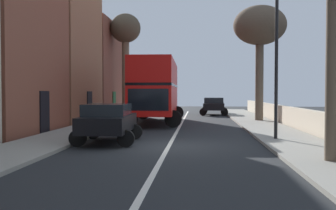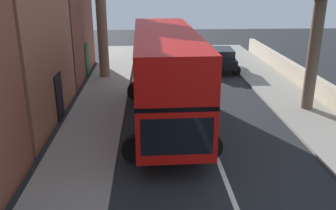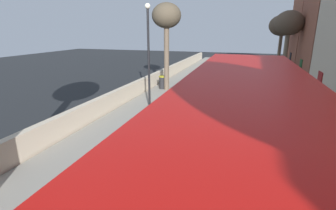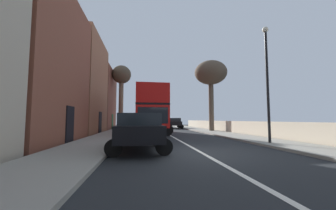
# 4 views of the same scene
# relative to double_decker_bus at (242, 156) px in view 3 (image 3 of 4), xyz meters

# --- Properties ---
(ground_plane) EXTENTS (84.00, 84.00, 0.00)m
(ground_plane) POSITION_rel_double_decker_bus_xyz_m (1.70, -11.08, -2.35)
(ground_plane) COLOR black
(road_centre_line) EXTENTS (0.16, 54.00, 0.01)m
(road_centre_line) POSITION_rel_double_decker_bus_xyz_m (1.70, -11.08, -2.35)
(road_centre_line) COLOR silver
(road_centre_line) RESTS_ON ground
(sidewalk_left) EXTENTS (2.60, 60.00, 0.12)m
(sidewalk_left) POSITION_rel_double_decker_bus_xyz_m (-3.20, -11.08, -2.29)
(sidewalk_left) COLOR gray
(sidewalk_left) RESTS_ON ground
(sidewalk_right) EXTENTS (2.60, 60.00, 0.12)m
(sidewalk_right) POSITION_rel_double_decker_bus_xyz_m (6.60, -11.08, -2.29)
(sidewalk_right) COLOR gray
(sidewalk_right) RESTS_ON ground
(boundary_wall_right) EXTENTS (0.36, 54.00, 1.19)m
(boundary_wall_right) POSITION_rel_double_decker_bus_xyz_m (8.15, -11.08, -1.76)
(boundary_wall_right) COLOR beige
(boundary_wall_right) RESTS_ON ground
(double_decker_bus) EXTENTS (3.72, 10.08, 4.06)m
(double_decker_bus) POSITION_rel_double_decker_bus_xyz_m (0.00, 0.00, 0.00)
(double_decker_bus) COLOR red
(double_decker_bus) RESTS_ON ground
(parked_car_green_left_0) EXTENTS (2.56, 4.46, 1.74)m
(parked_car_green_left_0) POSITION_rel_double_decker_bus_xyz_m (-0.80, -25.09, -1.37)
(parked_car_green_left_0) COLOR #1E6038
(parked_car_green_left_0) RESTS_ON ground
(parked_car_black_left_1) EXTENTS (2.52, 4.00, 1.57)m
(parked_car_black_left_1) POSITION_rel_double_decker_bus_xyz_m (-0.80, -10.43, -1.44)
(parked_car_black_left_1) COLOR black
(parked_car_black_left_1) RESTS_ON ground
(street_tree_left_0) EXTENTS (2.92, 2.92, 6.74)m
(street_tree_left_0) POSITION_rel_double_decker_bus_xyz_m (-3.44, -25.15, 3.11)
(street_tree_left_0) COLOR #7A6B56
(street_tree_left_0) RESTS_ON sidewalk_left
(street_tree_right_1) EXTENTS (2.28, 2.28, 6.84)m
(street_tree_right_1) POSITION_rel_double_decker_bus_xyz_m (6.55, -14.61, 3.38)
(street_tree_right_1) COLOR brown
(street_tree_right_1) RESTS_ON sidewalk_right
(street_tree_left_4) EXTENTS (3.23, 3.23, 6.59)m
(street_tree_left_4) POSITION_rel_double_decker_bus_xyz_m (-3.34, -30.77, 2.99)
(street_tree_left_4) COLOR brown
(street_tree_left_4) RESTS_ON sidewalk_left
(lamppost_right) EXTENTS (0.32, 0.32, 6.31)m
(lamppost_right) POSITION_rel_double_decker_bus_xyz_m (6.00, -9.43, 1.45)
(lamppost_right) COLOR black
(lamppost_right) RESTS_ON sidewalk_right
(litter_bin_right) EXTENTS (0.55, 0.55, 1.09)m
(litter_bin_right) POSITION_rel_double_decker_bus_xyz_m (7.00, -14.78, -1.68)
(litter_bin_right) COLOR black
(litter_bin_right) RESTS_ON sidewalk_right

